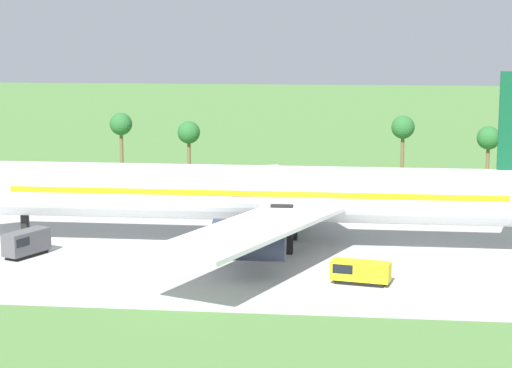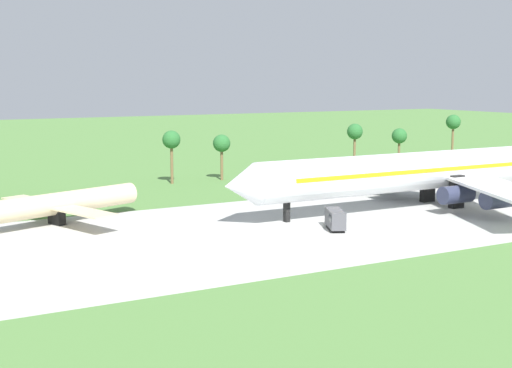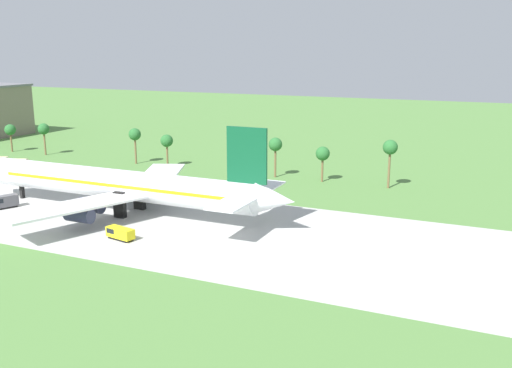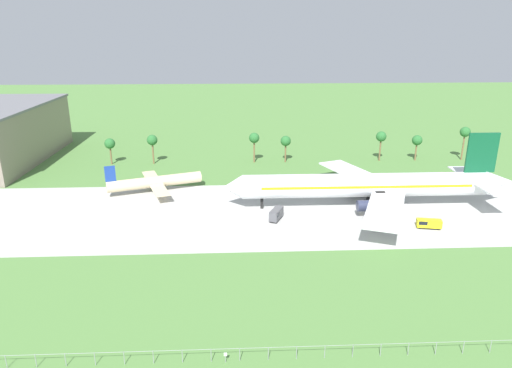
# 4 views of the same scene
# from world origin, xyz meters

# --- Properties ---
(ground_plane) EXTENTS (600.00, 600.00, 0.00)m
(ground_plane) POSITION_xyz_m (0.00, 0.00, 0.00)
(ground_plane) COLOR #517F3D
(taxiway_strip) EXTENTS (320.00, 44.00, 0.02)m
(taxiway_strip) POSITION_xyz_m (0.00, 0.00, 0.01)
(taxiway_strip) COLOR #B2B2AD
(taxiway_strip) RESTS_ON ground_plane
(jet_airliner) EXTENTS (76.28, 55.23, 19.51)m
(jet_airliner) POSITION_xyz_m (30.95, 2.94, 5.90)
(jet_airliner) COLOR white
(jet_airliner) RESTS_ON ground_plane
(regional_aircraft) EXTENTS (26.24, 23.93, 9.04)m
(regional_aircraft) POSITION_xyz_m (-27.43, 17.16, 2.98)
(regional_aircraft) COLOR beige
(regional_aircraft) RESTS_ON ground_plane
(fuel_truck) EXTENTS (4.03, 5.77, 2.79)m
(fuel_truck) POSITION_xyz_m (5.51, -5.08, 1.49)
(fuel_truck) COLOR black
(fuel_truck) RESTS_ON ground_plane
(palm_tree_row) EXTENTS (127.90, 3.60, 11.98)m
(palm_tree_row) POSITION_xyz_m (17.27, 46.87, 8.15)
(palm_tree_row) COLOR brown
(palm_tree_row) RESTS_ON ground_plane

